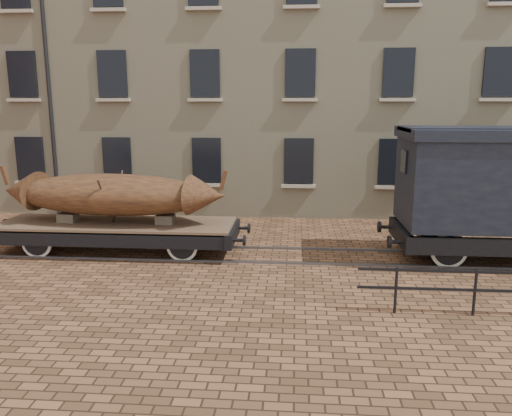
{
  "coord_description": "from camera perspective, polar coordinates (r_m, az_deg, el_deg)",
  "views": [
    {
      "loc": [
        0.86,
        -13.81,
        4.31
      ],
      "look_at": [
        -0.26,
        0.5,
        1.3
      ],
      "focal_mm": 35.0,
      "sensor_mm": 36.0,
      "label": 1
    }
  ],
  "objects": [
    {
      "name": "warehouse_cream",
      "position": [
        24.05,
        10.06,
        18.09
      ],
      "size": [
        40.0,
        10.19,
        14.0
      ],
      "color": "beige",
      "rests_on": "ground"
    },
    {
      "name": "ground",
      "position": [
        14.49,
        0.89,
        -5.46
      ],
      "size": [
        90.0,
        90.0,
        0.0
      ],
      "primitive_type": "plane",
      "color": "#4D3220"
    },
    {
      "name": "flatcar_wagon",
      "position": [
        15.18,
        -15.61,
        -2.26
      ],
      "size": [
        7.72,
        2.09,
        1.17
      ],
      "color": "brown",
      "rests_on": "ground"
    },
    {
      "name": "iron_boat",
      "position": [
        15.0,
        -16.14,
        1.52
      ],
      "size": [
        6.81,
        2.18,
        1.62
      ],
      "color": "brown",
      "rests_on": "flatcar_wagon"
    },
    {
      "name": "rail_track",
      "position": [
        14.48,
        0.89,
        -5.35
      ],
      "size": [
        30.0,
        1.52,
        0.06
      ],
      "color": "#59595E",
      "rests_on": "ground"
    }
  ]
}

